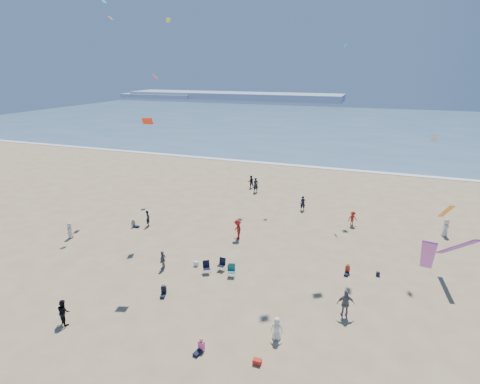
% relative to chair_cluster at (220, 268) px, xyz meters
% --- Properties ---
extents(ground, '(220.00, 220.00, 0.00)m').
position_rel_chair_cluster_xyz_m(ground, '(0.29, -9.70, -0.50)').
color(ground, tan).
rests_on(ground, ground).
extents(ocean, '(220.00, 100.00, 0.06)m').
position_rel_chair_cluster_xyz_m(ocean, '(0.29, 85.30, -0.47)').
color(ocean, '#476B84').
rests_on(ocean, ground).
extents(surf_line, '(220.00, 1.20, 0.08)m').
position_rel_chair_cluster_xyz_m(surf_line, '(0.29, 35.30, -0.46)').
color(surf_line, white).
rests_on(surf_line, ground).
extents(headland_far, '(110.00, 20.00, 3.20)m').
position_rel_chair_cluster_xyz_m(headland_far, '(-59.71, 160.30, 1.10)').
color(headland_far, '#7A8EA8').
rests_on(headland_far, ground).
extents(headland_near, '(40.00, 14.00, 2.00)m').
position_rel_chair_cluster_xyz_m(headland_near, '(-99.71, 155.30, 0.50)').
color(headland_near, '#7A8EA8').
rests_on(headland_near, ground).
extents(standing_flyers, '(38.11, 39.92, 1.94)m').
position_rel_chair_cluster_xyz_m(standing_flyers, '(3.44, 2.92, 0.36)').
color(standing_flyers, slate).
rests_on(standing_flyers, ground).
extents(seated_group, '(21.73, 17.19, 0.84)m').
position_rel_chair_cluster_xyz_m(seated_group, '(0.95, -2.86, -0.08)').
color(seated_group, white).
rests_on(seated_group, ground).
extents(chair_cluster, '(2.78, 1.53, 1.00)m').
position_rel_chair_cluster_xyz_m(chair_cluster, '(0.00, 0.00, 0.00)').
color(chair_cluster, black).
rests_on(chair_cluster, ground).
extents(white_tote, '(0.35, 0.20, 0.40)m').
position_rel_chair_cluster_xyz_m(white_tote, '(-2.25, 0.43, -0.30)').
color(white_tote, white).
rests_on(white_tote, ground).
extents(black_backpack, '(0.30, 0.22, 0.38)m').
position_rel_chair_cluster_xyz_m(black_backpack, '(0.51, 0.85, -0.31)').
color(black_backpack, black).
rests_on(black_backpack, ground).
extents(cooler, '(0.45, 0.30, 0.30)m').
position_rel_chair_cluster_xyz_m(cooler, '(5.52, -7.98, -0.35)').
color(cooler, red).
rests_on(cooler, ground).
extents(navy_bag, '(0.28, 0.18, 0.34)m').
position_rel_chair_cluster_xyz_m(navy_bag, '(11.60, 3.77, -0.33)').
color(navy_bag, black).
rests_on(navy_bag, ground).
extents(kites_aloft, '(38.25, 42.52, 31.22)m').
position_rel_chair_cluster_xyz_m(kites_aloft, '(8.22, 2.71, 14.53)').
color(kites_aloft, '#14AFCB').
rests_on(kites_aloft, ground).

